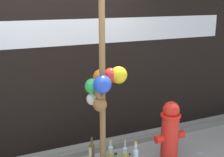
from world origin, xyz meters
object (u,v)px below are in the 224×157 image
bottle_8 (125,154)px  bottle_7 (92,153)px  fire_hydrant (170,132)px  bottle_2 (110,153)px  memorial_post (103,66)px

bottle_8 → bottle_7: bearing=161.4°
fire_hydrant → bottle_2: 0.87m
memorial_post → fire_hydrant: size_ratio=3.02×
memorial_post → bottle_2: (0.18, 0.18, -1.28)m
memorial_post → bottle_2: bearing=45.2°
bottle_2 → memorial_post: bearing=-134.8°
memorial_post → fire_hydrant: memorial_post is taller
fire_hydrant → bottle_7: fire_hydrant is taller
bottle_7 → bottle_8: size_ratio=1.21×
fire_hydrant → bottle_8: fire_hydrant is taller
memorial_post → bottle_8: memorial_post is taller
memorial_post → bottle_2: memorial_post is taller
bottle_2 → bottle_7: (-0.25, 0.07, 0.03)m
bottle_2 → bottle_7: size_ratio=0.81×
fire_hydrant → bottle_2: fire_hydrant is taller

